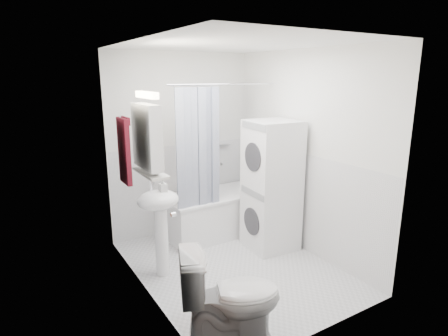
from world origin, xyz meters
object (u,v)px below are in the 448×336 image
washer_dryer (271,186)px  bathtub (219,211)px  toilet (231,298)px  sink (159,213)px

washer_dryer → bathtub: bearing=118.7°
bathtub → toilet: 2.18m
washer_dryer → toilet: (-1.36, -1.21, -0.40)m
toilet → bathtub: bearing=-6.1°
bathtub → sink: 1.34m
bathtub → washer_dryer: (0.32, -0.71, 0.49)m
washer_dryer → toilet: washer_dryer is taller
sink → washer_dryer: (1.43, -0.06, 0.09)m
sink → toilet: size_ratio=1.30×
bathtub → toilet: size_ratio=1.83×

